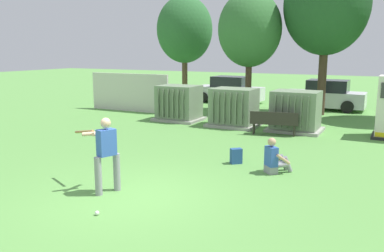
# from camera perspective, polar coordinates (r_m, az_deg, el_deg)

# --- Properties ---
(ground_plane) EXTENTS (96.00, 96.00, 0.00)m
(ground_plane) POSITION_cam_1_polar(r_m,az_deg,el_deg) (9.19, -8.90, -9.90)
(ground_plane) COLOR #5B9947
(fence_panel) EXTENTS (4.80, 0.12, 2.00)m
(fence_panel) POSITION_cam_1_polar(r_m,az_deg,el_deg) (21.71, -8.92, 4.73)
(fence_panel) COLOR beige
(fence_panel) RESTS_ON ground
(transformer_west) EXTENTS (2.10, 1.70, 1.62)m
(transformer_west) POSITION_cam_1_polar(r_m,az_deg,el_deg) (18.60, -1.88, 3.21)
(transformer_west) COLOR #9E9B93
(transformer_west) RESTS_ON ground
(transformer_mid_west) EXTENTS (2.10, 1.70, 1.62)m
(transformer_mid_west) POSITION_cam_1_polar(r_m,az_deg,el_deg) (17.27, 5.96, 2.58)
(transformer_mid_west) COLOR #9E9B93
(transformer_mid_west) RESTS_ON ground
(transformer_mid_east) EXTENTS (2.10, 1.70, 1.62)m
(transformer_mid_east) POSITION_cam_1_polar(r_m,az_deg,el_deg) (16.63, 14.47, 1.98)
(transformer_mid_east) COLOR #9E9B93
(transformer_mid_east) RESTS_ON ground
(park_bench) EXTENTS (1.84, 0.73, 0.92)m
(park_bench) POSITION_cam_1_polar(r_m,az_deg,el_deg) (15.63, 11.52, 0.62)
(park_bench) COLOR #2D2823
(park_bench) RESTS_ON ground
(batter) EXTENTS (1.58, 0.85, 1.74)m
(batter) POSITION_cam_1_polar(r_m,az_deg,el_deg) (9.31, -12.17, -3.46)
(batter) COLOR gray
(batter) RESTS_ON ground
(sports_ball) EXTENTS (0.09, 0.09, 0.09)m
(sports_ball) POSITION_cam_1_polar(r_m,az_deg,el_deg) (8.35, -13.31, -11.91)
(sports_ball) COLOR white
(sports_ball) RESTS_ON ground
(seated_spectator) EXTENTS (0.73, 0.75, 0.96)m
(seated_spectator) POSITION_cam_1_polar(r_m,az_deg,el_deg) (10.91, 11.61, -4.61)
(seated_spectator) COLOR gray
(seated_spectator) RESTS_ON ground
(backpack) EXTENTS (0.38, 0.38, 0.44)m
(backpack) POSITION_cam_1_polar(r_m,az_deg,el_deg) (11.66, 6.25, -4.27)
(backpack) COLOR #264C8C
(backpack) RESTS_ON ground
(tree_left) EXTENTS (3.37, 3.37, 6.43)m
(tree_left) POSITION_cam_1_polar(r_m,az_deg,el_deg) (24.95, -1.05, 13.46)
(tree_left) COLOR brown
(tree_left) RESTS_ON ground
(tree_center_left) EXTENTS (3.24, 3.24, 6.19)m
(tree_center_left) POSITION_cam_1_polar(r_m,az_deg,el_deg) (21.29, 8.19, 13.40)
(tree_center_left) COLOR #4C3828
(tree_center_left) RESTS_ON ground
(tree_center_right) EXTENTS (4.08, 4.08, 7.80)m
(tree_center_right) POSITION_cam_1_polar(r_m,az_deg,el_deg) (21.25, 18.53, 15.96)
(tree_center_right) COLOR #4C3828
(tree_center_right) RESTS_ON ground
(parked_car_leftmost) EXTENTS (4.28, 2.09, 1.62)m
(parked_car_leftmost) POSITION_cam_1_polar(r_m,az_deg,el_deg) (25.17, 5.26, 5.06)
(parked_car_leftmost) COLOR silver
(parked_car_leftmost) RESTS_ON ground
(parked_car_left_of_center) EXTENTS (4.20, 1.92, 1.62)m
(parked_car_left_of_center) POSITION_cam_1_polar(r_m,az_deg,el_deg) (23.25, 18.37, 4.09)
(parked_car_left_of_center) COLOR silver
(parked_car_left_of_center) RESTS_ON ground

